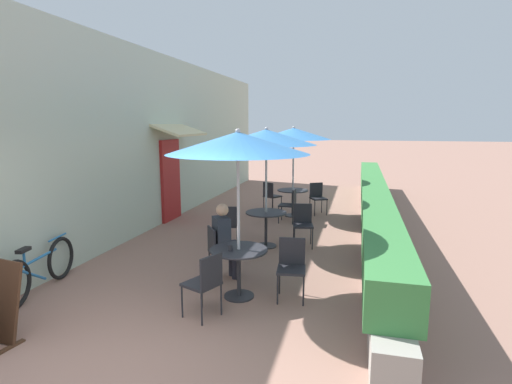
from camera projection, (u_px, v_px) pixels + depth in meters
ground_plane at (105, 380)px, 3.95m from camera, size 120.00×120.00×0.00m
cafe_facade_wall at (174, 139)px, 10.80m from camera, size 0.98×14.07×4.20m
planter_hedge at (374, 205)px, 9.79m from camera, size 0.60×13.07×1.01m
patio_table_near at (239, 261)px, 5.76m from camera, size 0.84×0.84×0.73m
patio_umbrella_near at (238, 143)px, 5.48m from camera, size 1.99×1.99×2.44m
cafe_chair_near_left at (218, 249)px, 6.43m from camera, size 0.56×0.56×0.87m
seated_patron_near_left at (225, 238)px, 6.44m from camera, size 0.51×0.50×1.25m
cafe_chair_near_right at (205, 280)px, 5.13m from camera, size 0.52×0.52×0.87m
cafe_chair_near_back at (292, 264)px, 5.74m from camera, size 0.44×0.44×0.87m
coffee_cup_near at (230, 248)px, 5.65m from camera, size 0.07×0.07×0.09m
patio_table_mid at (266, 221)px, 8.17m from camera, size 0.84×0.84×0.73m
patio_umbrella_mid at (266, 137)px, 7.88m from camera, size 1.99×1.99×2.44m
cafe_chair_mid_left at (303, 221)px, 8.22m from camera, size 0.47×0.47×0.87m
cafe_chair_mid_right at (229, 222)px, 8.13m from camera, size 0.47×0.47×0.87m
patio_table_far at (293, 196)px, 10.89m from camera, size 0.84×0.84×0.73m
patio_umbrella_far at (294, 134)px, 10.61m from camera, size 1.99×1.99×2.44m
cafe_chair_far_left at (271, 194)px, 11.38m from camera, size 0.55×0.55×0.87m
cafe_chair_far_right at (290, 203)px, 10.16m from camera, size 0.41×0.41×0.87m
cafe_chair_far_back at (317, 196)px, 11.15m from camera, size 0.54×0.54×0.87m
bicycle_leaning at (39, 270)px, 5.94m from camera, size 0.35×1.79×0.79m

